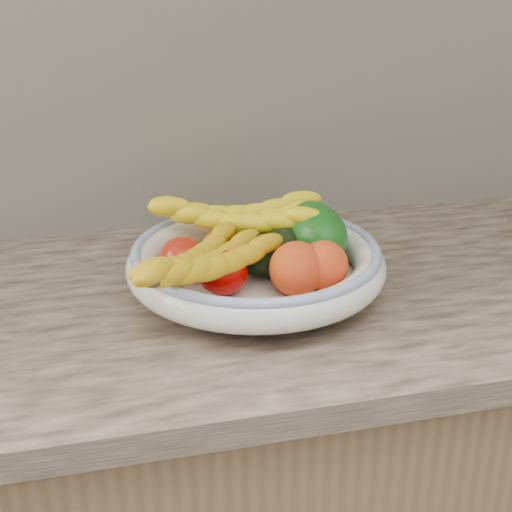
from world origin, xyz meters
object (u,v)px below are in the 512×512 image
(banana_bunch_back, at_px, (236,221))
(green_mango, at_px, (312,234))
(fruit_bowl, at_px, (256,263))
(banana_bunch_front, at_px, (202,267))

(banana_bunch_back, bearing_deg, green_mango, -9.27)
(fruit_bowl, bearing_deg, green_mango, 15.50)
(fruit_bowl, height_order, banana_bunch_back, banana_bunch_back)
(green_mango, xyz_separation_m, banana_bunch_front, (-0.19, -0.10, 0.01))
(green_mango, bearing_deg, banana_bunch_back, 141.45)
(fruit_bowl, relative_size, banana_bunch_front, 1.42)
(fruit_bowl, distance_m, banana_bunch_front, 0.12)
(green_mango, height_order, banana_bunch_front, green_mango)
(green_mango, relative_size, banana_bunch_front, 0.52)
(fruit_bowl, height_order, banana_bunch_front, banana_bunch_front)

